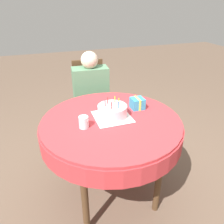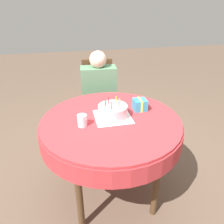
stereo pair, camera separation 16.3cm
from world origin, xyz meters
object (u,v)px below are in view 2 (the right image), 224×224
object	(u,v)px
person	(99,93)
birthday_cake	(113,111)
chair	(99,102)
gift_box	(140,105)
drinking_glass	(82,120)

from	to	relation	value
person	birthday_cake	xyz separation A→B (m)	(-0.01, -0.73, 0.16)
chair	gift_box	bearing A→B (deg)	-69.20
person	gift_box	world-z (taller)	person
person	gift_box	bearing A→B (deg)	-66.39
chair	drinking_glass	xyz separation A→B (m)	(-0.26, -0.91, 0.30)
person	drinking_glass	xyz separation A→B (m)	(-0.25, -0.82, 0.15)
person	birthday_cake	world-z (taller)	person
birthday_cake	drinking_glass	world-z (taller)	birthday_cake
chair	person	xyz separation A→B (m)	(-0.01, -0.10, 0.15)
birthday_cake	drinking_glass	bearing A→B (deg)	-160.88
chair	birthday_cake	world-z (taller)	chair
birthday_cake	gift_box	distance (m)	0.25
person	birthday_cake	size ratio (longest dim) A/B	4.94
person	birthday_cake	bearing A→B (deg)	-86.51
chair	birthday_cake	xyz separation A→B (m)	(-0.02, -0.83, 0.31)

